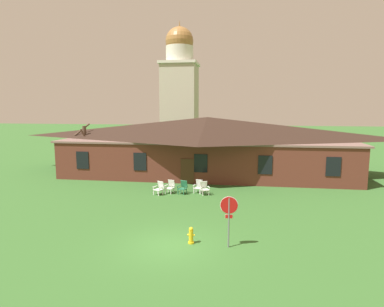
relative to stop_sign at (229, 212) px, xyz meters
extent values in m
plane|color=#336028|center=(-2.70, -0.23, -1.66)|extent=(200.00, 200.00, 0.00)
cube|color=brown|center=(-2.70, 16.78, -0.06)|extent=(25.62, 10.00, 3.20)
cube|color=#795B55|center=(-2.70, 16.78, 1.62)|extent=(26.13, 10.20, 0.16)
pyramid|color=black|center=(-2.70, 16.78, 2.69)|extent=(26.65, 10.40, 1.99)
cube|color=black|center=(-12.95, 11.75, 0.10)|extent=(1.10, 0.06, 1.50)
cube|color=black|center=(-7.83, 11.75, 0.10)|extent=(1.10, 0.06, 1.50)
cube|color=black|center=(-2.70, 11.75, 0.10)|extent=(1.10, 0.06, 1.50)
cube|color=black|center=(2.42, 11.75, 0.10)|extent=(1.10, 0.06, 1.50)
cube|color=black|center=(7.55, 11.75, 0.10)|extent=(1.10, 0.06, 1.50)
cube|color=#422819|center=(-3.81, 11.75, -0.61)|extent=(1.10, 0.06, 2.10)
cube|color=#BCB29E|center=(-8.21, 31.93, 4.40)|extent=(4.80, 4.80, 12.13)
cube|color=silver|center=(-8.21, 31.93, 10.65)|extent=(5.18, 5.18, 0.36)
cylinder|color=silver|center=(-8.21, 31.93, 11.93)|extent=(3.80, 3.80, 2.20)
sphere|color=#9E6B38|center=(-8.21, 31.93, 13.70)|extent=(3.88, 3.88, 3.88)
cone|color=#9E6B38|center=(-8.21, 31.93, 16.05)|extent=(0.24, 0.24, 1.00)
cylinder|color=slate|center=(0.00, 0.00, -0.52)|extent=(0.07, 0.07, 2.28)
cylinder|color=white|center=(0.00, 0.01, 0.30)|extent=(0.81, 0.06, 0.81)
cylinder|color=#B71414|center=(0.00, -0.01, 0.30)|extent=(0.76, 0.06, 0.76)
cube|color=#B71414|center=(0.00, 0.00, -0.22)|extent=(0.32, 0.04, 0.16)
cube|color=white|center=(0.00, 0.01, -0.22)|extent=(0.34, 0.03, 0.18)
cube|color=white|center=(-5.25, 7.82, -1.48)|extent=(0.07, 0.07, 0.36)
cube|color=white|center=(-5.66, 8.02, -1.48)|extent=(0.07, 0.07, 0.36)
cube|color=white|center=(-5.05, 8.21, -1.48)|extent=(0.07, 0.07, 0.36)
cube|color=white|center=(-5.46, 8.42, -1.48)|extent=(0.07, 0.07, 0.36)
cube|color=white|center=(-5.35, 8.12, -1.28)|extent=(0.71, 0.71, 0.05)
cube|color=white|center=(-5.22, 8.40, -0.98)|extent=(0.54, 0.40, 0.54)
cube|color=white|center=(-5.10, 7.97, -1.08)|extent=(0.26, 0.45, 0.03)
cube|color=white|center=(-5.17, 7.83, -1.19)|extent=(0.05, 0.05, 0.22)
cube|color=white|center=(-5.62, 8.23, -1.08)|extent=(0.26, 0.45, 0.03)
cube|color=white|center=(-5.69, 8.08, -1.19)|extent=(0.05, 0.05, 0.22)
cube|color=silver|center=(-4.47, 8.37, -1.48)|extent=(0.06, 0.06, 0.36)
cube|color=silver|center=(-4.91, 8.50, -1.48)|extent=(0.06, 0.06, 0.36)
cube|color=silver|center=(-4.34, 8.79, -1.48)|extent=(0.06, 0.06, 0.36)
cube|color=silver|center=(-4.78, 8.92, -1.48)|extent=(0.06, 0.06, 0.36)
cube|color=silver|center=(-4.63, 8.64, -1.28)|extent=(0.67, 0.65, 0.05)
cube|color=silver|center=(-4.54, 8.94, -0.98)|extent=(0.55, 0.33, 0.54)
cube|color=silver|center=(-4.35, 8.54, -1.08)|extent=(0.19, 0.47, 0.03)
cube|color=silver|center=(-4.40, 8.39, -1.19)|extent=(0.05, 0.05, 0.22)
cube|color=silver|center=(-4.91, 8.71, -1.08)|extent=(0.19, 0.47, 0.03)
cube|color=silver|center=(-4.96, 8.55, -1.19)|extent=(0.05, 0.05, 0.22)
cube|color=#28704C|center=(-3.52, 8.33, -1.48)|extent=(0.06, 0.06, 0.36)
cube|color=#28704C|center=(-3.96, 8.46, -1.48)|extent=(0.06, 0.06, 0.36)
cube|color=#28704C|center=(-3.39, 8.75, -1.48)|extent=(0.06, 0.06, 0.36)
cube|color=#28704C|center=(-3.83, 8.89, -1.48)|extent=(0.06, 0.06, 0.36)
cube|color=#28704C|center=(-3.68, 8.61, -1.28)|extent=(0.67, 0.66, 0.05)
cube|color=#28704C|center=(-3.58, 8.90, -0.98)|extent=(0.55, 0.34, 0.54)
cube|color=#28704C|center=(-3.41, 8.50, -1.08)|extent=(0.20, 0.46, 0.03)
cube|color=#28704C|center=(-3.45, 8.35, -1.19)|extent=(0.05, 0.05, 0.22)
cube|color=#28704C|center=(-3.96, 8.67, -1.08)|extent=(0.20, 0.46, 0.03)
cube|color=#28704C|center=(-4.01, 8.52, -1.19)|extent=(0.05, 0.05, 0.22)
cube|color=white|center=(-2.41, 8.76, -1.48)|extent=(0.06, 0.06, 0.36)
cube|color=white|center=(-2.85, 8.88, -1.48)|extent=(0.06, 0.06, 0.36)
cube|color=white|center=(-2.30, 9.19, -1.48)|extent=(0.06, 0.06, 0.36)
cube|color=white|center=(-2.74, 9.31, -1.48)|extent=(0.06, 0.06, 0.36)
cube|color=white|center=(-2.58, 9.04, -1.28)|extent=(0.66, 0.64, 0.05)
cube|color=white|center=(-2.50, 9.34, -0.98)|extent=(0.54, 0.32, 0.54)
cube|color=white|center=(-2.30, 8.94, -1.08)|extent=(0.18, 0.47, 0.03)
cube|color=white|center=(-2.34, 8.79, -1.19)|extent=(0.05, 0.05, 0.22)
cube|color=white|center=(-2.86, 9.09, -1.08)|extent=(0.18, 0.47, 0.03)
cube|color=white|center=(-2.90, 8.94, -1.19)|extent=(0.05, 0.05, 0.22)
cube|color=silver|center=(-1.71, 8.46, -1.48)|extent=(0.07, 0.07, 0.36)
cube|color=silver|center=(-2.13, 8.27, -1.48)|extent=(0.07, 0.07, 0.36)
cube|color=silver|center=(-1.90, 8.86, -1.48)|extent=(0.07, 0.07, 0.36)
cube|color=silver|center=(-2.32, 8.67, -1.48)|extent=(0.07, 0.07, 0.36)
cube|color=silver|center=(-2.01, 8.57, -1.28)|extent=(0.71, 0.70, 0.05)
cube|color=silver|center=(-2.15, 8.85, -0.98)|extent=(0.55, 0.39, 0.54)
cube|color=silver|center=(-1.74, 8.67, -1.08)|extent=(0.25, 0.45, 0.03)
cube|color=silver|center=(-1.67, 8.52, -1.19)|extent=(0.05, 0.05, 0.22)
cube|color=silver|center=(-2.27, 8.42, -1.08)|extent=(0.25, 0.45, 0.03)
cube|color=silver|center=(-2.20, 8.28, -1.19)|extent=(0.05, 0.05, 0.22)
cylinder|color=brown|center=(-14.32, 15.00, 0.59)|extent=(0.36, 0.36, 4.51)
cylinder|color=brown|center=(-14.08, 14.68, 1.76)|extent=(0.86, 0.70, 1.67)
cylinder|color=brown|center=(-14.41, 15.60, 1.47)|extent=(1.34, 0.36, 1.54)
cylinder|color=brown|center=(-13.97, 14.66, 0.76)|extent=(0.87, 0.86, 0.75)
cylinder|color=brown|center=(-14.81, 15.53, 2.45)|extent=(1.23, 1.17, 1.21)
cylinder|color=brown|center=(-14.48, 15.45, 1.16)|extent=(1.04, 0.50, 0.83)
cylinder|color=gold|center=(-1.73, 0.16, -1.62)|extent=(0.28, 0.28, 0.08)
cylinder|color=gold|center=(-1.73, 0.16, -1.31)|extent=(0.20, 0.20, 0.55)
sphere|color=gold|center=(-1.73, 0.16, -0.97)|extent=(0.20, 0.20, 0.20)
cylinder|color=gold|center=(-1.86, 0.16, -1.25)|extent=(0.10, 0.08, 0.08)
cylinder|color=gold|center=(-1.60, 0.16, -1.25)|extent=(0.10, 0.08, 0.08)
camera|label=1|loc=(0.43, -13.96, 4.61)|focal=30.25mm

